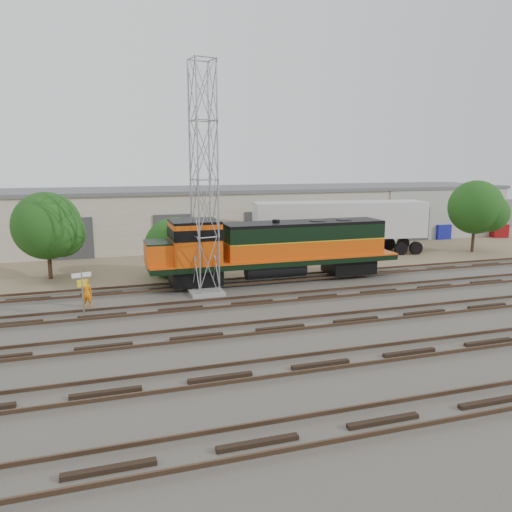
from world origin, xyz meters
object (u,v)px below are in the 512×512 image
object	(u,v)px
worker	(87,293)
semi_trailer	(344,221)
signal_tower	(204,184)
locomotive	(272,248)

from	to	relation	value
worker	semi_trailer	world-z (taller)	semi_trailer
signal_tower	semi_trailer	size ratio (longest dim) A/B	0.90
signal_tower	semi_trailer	distance (m)	17.01
worker	semi_trailer	bearing A→B (deg)	-146.54
worker	semi_trailer	xyz separation A→B (m)	(20.59, 9.98, 2.01)
worker	semi_trailer	size ratio (longest dim) A/B	0.11
semi_trailer	locomotive	bearing A→B (deg)	-131.65
worker	locomotive	bearing A→B (deg)	-160.64
signal_tower	semi_trailer	xyz separation A→B (m)	(13.83, 9.18, -3.72)
signal_tower	worker	distance (m)	8.89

